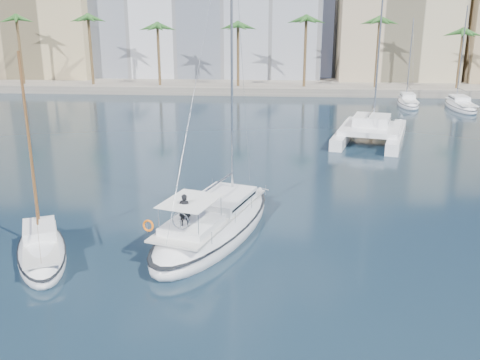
{
  "coord_description": "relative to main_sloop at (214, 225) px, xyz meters",
  "views": [
    {
      "loc": [
        2.44,
        -28.56,
        12.36
      ],
      "look_at": [
        0.11,
        1.5,
        2.89
      ],
      "focal_mm": 40.0,
      "sensor_mm": 36.0,
      "label": 1
    }
  ],
  "objects": [
    {
      "name": "small_sloop",
      "position": [
        -8.66,
        -3.79,
        -0.16
      ],
      "size": [
        5.53,
        8.1,
        11.2
      ],
      "rotation": [
        0.0,
        0.0,
        0.44
      ],
      "color": "white",
      "rests_on": "ground"
    },
    {
      "name": "quay",
      "position": [
        1.28,
        61.02,
        0.03
      ],
      "size": [
        120.0,
        14.0,
        1.2
      ],
      "primitive_type": "cube",
      "color": "gray",
      "rests_on": "ground"
    },
    {
      "name": "building_modern",
      "position": [
        -10.72,
        73.02,
        13.43
      ],
      "size": [
        42.0,
        16.0,
        28.0
      ],
      "primitive_type": "cube",
      "color": "silver",
      "rests_on": "ground"
    },
    {
      "name": "main_sloop",
      "position": [
        0.0,
        0.0,
        0.0
      ],
      "size": [
        7.94,
        13.81,
        19.53
      ],
      "rotation": [
        0.0,
        0.0,
        -0.3
      ],
      "color": "white",
      "rests_on": "ground"
    },
    {
      "name": "moored_yacht_b",
      "position": [
        27.78,
        45.02,
        -0.57
      ],
      "size": [
        3.32,
        10.83,
        13.72
      ],
      "primitive_type": null,
      "rotation": [
        0.0,
        0.0,
        -0.02
      ],
      "color": "white",
      "rests_on": "ground"
    },
    {
      "name": "building_beige",
      "position": [
        23.28,
        70.02,
        9.43
      ],
      "size": [
        20.0,
        14.0,
        20.0
      ],
      "primitive_type": "cube",
      "color": "tan",
      "rests_on": "ground"
    },
    {
      "name": "palm_centre",
      "position": [
        1.28,
        57.02,
        9.71
      ],
      "size": [
        3.6,
        3.6,
        12.3
      ],
      "color": "brown",
      "rests_on": "ground"
    },
    {
      "name": "building_tan_left",
      "position": [
        -40.72,
        69.02,
        10.43
      ],
      "size": [
        22.0,
        14.0,
        22.0
      ],
      "primitive_type": "cube",
      "color": "tan",
      "rests_on": "ground"
    },
    {
      "name": "catamaran",
      "position": [
        12.8,
        25.22,
        0.59
      ],
      "size": [
        9.23,
        13.66,
        18.13
      ],
      "rotation": [
        0.0,
        0.0,
        -0.26
      ],
      "color": "white",
      "rests_on": "ground"
    },
    {
      "name": "ground",
      "position": [
        1.28,
        0.02,
        -0.57
      ],
      "size": [
        160.0,
        160.0,
        0.0
      ],
      "primitive_type": "plane",
      "color": "black",
      "rests_on": "ground"
    },
    {
      "name": "moored_yacht_a",
      "position": [
        21.28,
        47.02,
        -0.57
      ],
      "size": [
        3.37,
        9.52,
        11.9
      ],
      "primitive_type": null,
      "rotation": [
        0.0,
        0.0,
        -0.07
      ],
      "color": "white",
      "rests_on": "ground"
    },
    {
      "name": "palm_left",
      "position": [
        -32.72,
        57.02,
        9.71
      ],
      "size": [
        3.6,
        3.6,
        12.3
      ],
      "color": "brown",
      "rests_on": "ground"
    },
    {
      "name": "seagull",
      "position": [
        2.42,
        5.74,
        0.37
      ],
      "size": [
        1.2,
        0.51,
        0.22
      ],
      "color": "silver",
      "rests_on": "ground"
    }
  ]
}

